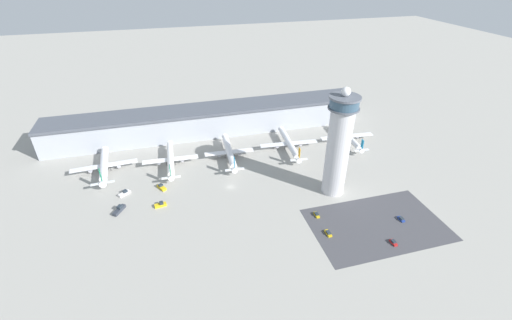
% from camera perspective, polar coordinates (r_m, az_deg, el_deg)
% --- Properties ---
extents(ground_plane, '(1000.00, 1000.00, 0.00)m').
position_cam_1_polar(ground_plane, '(192.13, -4.27, -4.46)').
color(ground_plane, '#9E9B93').
extents(terminal_building, '(220.95, 25.00, 19.46)m').
position_cam_1_polar(terminal_building, '(247.54, -7.65, 6.58)').
color(terminal_building, '#A3A8B2').
rests_on(terminal_building, ground).
extents(control_tower, '(15.22, 15.22, 59.10)m').
position_cam_1_polar(control_tower, '(177.96, 13.58, 2.50)').
color(control_tower, '#BCBCC1').
rests_on(control_tower, ground).
extents(parking_lot_surface, '(64.00, 40.00, 0.01)m').
position_cam_1_polar(parking_lot_surface, '(177.11, 19.49, -10.10)').
color(parking_lot_surface, '#424247').
rests_on(parking_lot_surface, ground).
extents(airplane_gate_alpha, '(37.98, 41.79, 13.80)m').
position_cam_1_polar(airplane_gate_alpha, '(220.99, -24.01, -0.85)').
color(airplane_gate_alpha, silver).
rests_on(airplane_gate_alpha, ground).
extents(airplane_gate_bravo, '(33.47, 43.20, 12.58)m').
position_cam_1_polar(airplane_gate_bravo, '(213.92, -14.07, 0.09)').
color(airplane_gate_bravo, white).
rests_on(airplane_gate_bravo, ground).
extents(airplane_gate_charlie, '(31.22, 44.94, 12.93)m').
position_cam_1_polar(airplane_gate_charlie, '(216.24, -4.46, 1.33)').
color(airplane_gate_charlie, white).
rests_on(airplane_gate_charlie, ground).
extents(airplane_gate_delta, '(38.88, 45.82, 12.59)m').
position_cam_1_polar(airplane_gate_delta, '(226.90, 5.56, 2.77)').
color(airplane_gate_delta, silver).
rests_on(airplane_gate_delta, ground).
extents(airplane_gate_echo, '(37.63, 42.80, 11.90)m').
position_cam_1_polar(airplane_gate_echo, '(243.08, 15.02, 3.85)').
color(airplane_gate_echo, white).
rests_on(airplane_gate_echo, ground).
extents(service_truck_catering, '(6.21, 8.20, 3.05)m').
position_cam_1_polar(service_truck_catering, '(187.22, -21.82, -7.69)').
color(service_truck_catering, black).
rests_on(service_truck_catering, ground).
extents(service_truck_fuel, '(5.24, 6.96, 2.48)m').
position_cam_1_polar(service_truck_fuel, '(196.91, -15.47, -4.38)').
color(service_truck_fuel, black).
rests_on(service_truck_fuel, ground).
extents(service_truck_baggage, '(6.54, 5.75, 2.46)m').
position_cam_1_polar(service_truck_baggage, '(198.45, -21.07, -5.19)').
color(service_truck_baggage, black).
rests_on(service_truck_baggage, ground).
extents(service_truck_water, '(6.24, 3.33, 2.49)m').
position_cam_1_polar(service_truck_water, '(184.11, -15.61, -7.20)').
color(service_truck_water, black).
rests_on(service_truck_water, ground).
extents(car_green_van, '(1.74, 4.29, 1.39)m').
position_cam_1_polar(car_green_van, '(174.51, 10.06, -8.97)').
color(car_green_van, black).
rests_on(car_green_van, ground).
extents(car_black_suv, '(1.90, 4.13, 1.40)m').
position_cam_1_polar(car_black_suv, '(183.71, 23.04, -9.04)').
color(car_black_suv, black).
rests_on(car_black_suv, ground).
extents(car_yellow_taxi, '(1.92, 4.10, 1.53)m').
position_cam_1_polar(car_yellow_taxi, '(169.41, 21.93, -12.62)').
color(car_yellow_taxi, black).
rests_on(car_yellow_taxi, ground).
extents(car_maroon_suv, '(1.99, 4.62, 1.46)m').
position_cam_1_polar(car_maroon_suv, '(165.51, 11.95, -11.84)').
color(car_maroon_suv, black).
rests_on(car_maroon_suv, ground).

